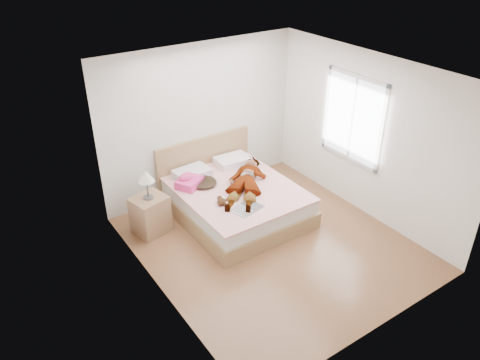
{
  "coord_description": "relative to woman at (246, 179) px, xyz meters",
  "views": [
    {
      "loc": [
        -3.55,
        -4.37,
        4.28
      ],
      "look_at": [
        0.0,
        0.85,
        0.7
      ],
      "focal_mm": 35.0,
      "sensor_mm": 36.0,
      "label": 1
    }
  ],
  "objects": [
    {
      "name": "magazine",
      "position": [
        -0.38,
        -0.58,
        -0.1
      ],
      "size": [
        0.52,
        0.4,
        0.03
      ],
      "color": "silver",
      "rests_on": "bed"
    },
    {
      "name": "towel",
      "position": [
        -0.78,
        0.49,
        -0.03
      ],
      "size": [
        0.51,
        0.48,
        0.21
      ],
      "color": "#F6439B",
      "rests_on": "bed"
    },
    {
      "name": "plush_toy",
      "position": [
        -0.64,
        -0.26,
        -0.06
      ],
      "size": [
        0.17,
        0.22,
        0.11
      ],
      "color": "#311C0D",
      "rests_on": "bed"
    },
    {
      "name": "phone",
      "position": [
        -0.5,
        0.4,
        0.06
      ],
      "size": [
        0.09,
        0.09,
        0.05
      ],
      "primitive_type": "cube",
      "rotation": [
        0.44,
        0.0,
        0.82
      ],
      "color": "silver",
      "rests_on": "bed"
    },
    {
      "name": "nightstand",
      "position": [
        -1.52,
        0.38,
        -0.27
      ],
      "size": [
        0.58,
        0.54,
        1.06
      ],
      "color": "olive",
      "rests_on": "ground"
    },
    {
      "name": "room_shell",
      "position": [
        1.6,
        -0.63,
        0.88
      ],
      "size": [
        4.0,
        4.0,
        4.0
      ],
      "color": "white",
      "rests_on": "ground"
    },
    {
      "name": "hair",
      "position": [
        -0.57,
        0.45,
        -0.07
      ],
      "size": [
        0.58,
        0.65,
        0.08
      ],
      "primitive_type": "ellipsoid",
      "rotation": [
        0.0,
        0.0,
        0.3
      ],
      "color": "black",
      "rests_on": "bed"
    },
    {
      "name": "ground",
      "position": [
        -0.18,
        -0.93,
        -0.62
      ],
      "size": [
        4.0,
        4.0,
        0.0
      ],
      "primitive_type": "plane",
      "color": "#4F2E18",
      "rests_on": "ground"
    },
    {
      "name": "coffee_mug",
      "position": [
        -0.58,
        -0.22,
        -0.07
      ],
      "size": [
        0.11,
        0.1,
        0.08
      ],
      "color": "silver",
      "rests_on": "bed"
    },
    {
      "name": "bed",
      "position": [
        -0.18,
        0.1,
        -0.35
      ],
      "size": [
        1.8,
        2.08,
        1.0
      ],
      "color": "brown",
      "rests_on": "ground"
    },
    {
      "name": "woman",
      "position": [
        0.0,
        0.0,
        0.0
      ],
      "size": [
        1.59,
        1.64,
        0.23
      ],
      "primitive_type": "imported",
      "rotation": [
        0.0,
        0.0,
        -0.75
      ],
      "color": "white",
      "rests_on": "bed"
    }
  ]
}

